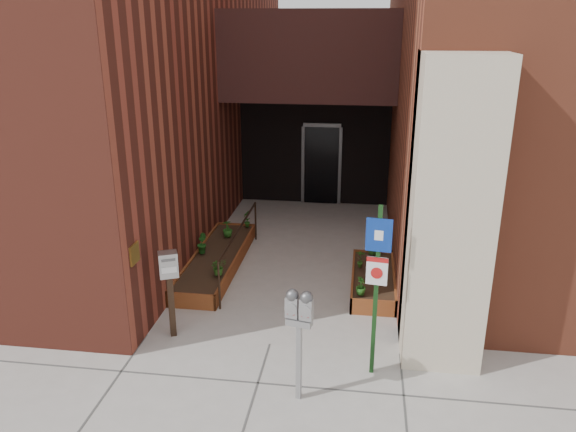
% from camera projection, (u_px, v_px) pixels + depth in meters
% --- Properties ---
extents(ground, '(80.00, 80.00, 0.00)m').
position_uv_depth(ground, '(270.00, 344.00, 8.74)').
color(ground, '#9E9991').
rests_on(ground, ground).
extents(architecture, '(20.00, 14.60, 10.00)m').
position_uv_depth(architecture, '(308.00, 10.00, 13.55)').
color(architecture, maroon).
rests_on(architecture, ground).
extents(planter_left, '(0.90, 3.60, 0.30)m').
position_uv_depth(planter_left, '(217.00, 261.00, 11.42)').
color(planter_left, brown).
rests_on(planter_left, ground).
extents(planter_right, '(0.80, 2.20, 0.30)m').
position_uv_depth(planter_right, '(373.00, 281.00, 10.55)').
color(planter_right, brown).
rests_on(planter_right, ground).
extents(handrail, '(0.04, 3.34, 0.90)m').
position_uv_depth(handrail, '(239.00, 235.00, 11.11)').
color(handrail, black).
rests_on(handrail, ground).
extents(parking_meter, '(0.37, 0.20, 1.60)m').
position_uv_depth(parking_meter, '(299.00, 316.00, 7.10)').
color(parking_meter, gray).
rests_on(parking_meter, ground).
extents(sign_post, '(0.34, 0.10, 2.52)m').
position_uv_depth(sign_post, '(377.00, 274.00, 7.53)').
color(sign_post, '#143714').
rests_on(sign_post, ground).
extents(payment_dropbox, '(0.35, 0.31, 1.44)m').
position_uv_depth(payment_dropbox, '(169.00, 276.00, 8.65)').
color(payment_dropbox, black).
rests_on(payment_dropbox, ground).
extents(shrub_left_a, '(0.41, 0.41, 0.32)m').
position_uv_depth(shrub_left_a, '(219.00, 266.00, 10.38)').
color(shrub_left_a, '#2B621C').
rests_on(shrub_left_a, planter_left).
extents(shrub_left_b, '(0.29, 0.29, 0.41)m').
position_uv_depth(shrub_left_b, '(202.00, 243.00, 11.33)').
color(shrub_left_b, '#195217').
rests_on(shrub_left_b, planter_left).
extents(shrub_left_c, '(0.26, 0.26, 0.37)m').
position_uv_depth(shrub_left_c, '(228.00, 228.00, 12.20)').
color(shrub_left_c, '#24611B').
rests_on(shrub_left_c, planter_left).
extents(shrub_left_d, '(0.25, 0.25, 0.39)m').
position_uv_depth(shrub_left_d, '(247.00, 219.00, 12.76)').
color(shrub_left_d, '#1F5418').
rests_on(shrub_left_d, planter_left).
extents(shrub_right_a, '(0.22, 0.22, 0.32)m').
position_uv_depth(shrub_right_a, '(361.00, 286.00, 9.63)').
color(shrub_right_a, '#235E1A').
rests_on(shrub_right_a, planter_right).
extents(shrub_right_b, '(0.22, 0.22, 0.35)m').
position_uv_depth(shrub_right_b, '(361.00, 259.00, 10.68)').
color(shrub_right_b, '#295C1A').
rests_on(shrub_right_b, planter_right).
extents(shrub_right_c, '(0.33, 0.33, 0.36)m').
position_uv_depth(shrub_right_c, '(373.00, 246.00, 11.28)').
color(shrub_right_c, '#225719').
rests_on(shrub_right_c, planter_right).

